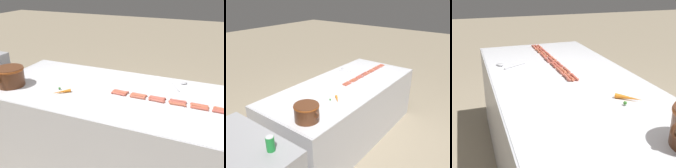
# 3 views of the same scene
# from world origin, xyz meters

# --- Properties ---
(ground_plane) EXTENTS (20.00, 20.00, 0.00)m
(ground_plane) POSITION_xyz_m (0.00, 0.00, 0.00)
(ground_plane) COLOR gray
(griddle_counter) EXTENTS (1.08, 2.49, 0.85)m
(griddle_counter) POSITION_xyz_m (0.00, 0.00, 0.42)
(griddle_counter) COLOR #BCBCC1
(griddle_counter) RESTS_ON ground_plane
(hot_dog_1) EXTENTS (0.03, 0.14, 0.02)m
(hot_dog_1) POSITION_xyz_m (-0.06, -0.88, 0.86)
(hot_dog_1) COLOR #B85144
(hot_dog_1) RESTS_ON griddle_counter
(hot_dog_2) EXTENTS (0.02, 0.14, 0.02)m
(hot_dog_2) POSITION_xyz_m (-0.06, -0.72, 0.86)
(hot_dog_2) COLOR #B9523F
(hot_dog_2) RESTS_ON griddle_counter
(hot_dog_3) EXTENTS (0.03, 0.14, 0.02)m
(hot_dog_3) POSITION_xyz_m (-0.05, -0.54, 0.86)
(hot_dog_3) COLOR #B6583F
(hot_dog_3) RESTS_ON griddle_counter
(hot_dog_4) EXTENTS (0.03, 0.14, 0.02)m
(hot_dog_4) POSITION_xyz_m (-0.06, -0.37, 0.86)
(hot_dog_4) COLOR #B35545
(hot_dog_4) RESTS_ON griddle_counter
(hot_dog_5) EXTENTS (0.02, 0.14, 0.02)m
(hot_dog_5) POSITION_xyz_m (-0.06, -0.20, 0.86)
(hot_dog_5) COLOR #B25742
(hot_dog_5) RESTS_ON griddle_counter
(hot_dog_6) EXTENTS (0.03, 0.14, 0.02)m
(hot_dog_6) POSITION_xyz_m (-0.06, -0.02, 0.86)
(hot_dog_6) COLOR #BB5341
(hot_dog_6) RESTS_ON griddle_counter
(hot_dog_8) EXTENTS (0.03, 0.14, 0.02)m
(hot_dog_8) POSITION_xyz_m (-0.03, -0.88, 0.86)
(hot_dog_8) COLOR #B2543F
(hot_dog_8) RESTS_ON griddle_counter
(hot_dog_9) EXTENTS (0.03, 0.14, 0.02)m
(hot_dog_9) POSITION_xyz_m (-0.02, -0.72, 0.86)
(hot_dog_9) COLOR #B65C40
(hot_dog_9) RESTS_ON griddle_counter
(hot_dog_10) EXTENTS (0.02, 0.14, 0.02)m
(hot_dog_10) POSITION_xyz_m (-0.03, -0.53, 0.86)
(hot_dog_10) COLOR #B45343
(hot_dog_10) RESTS_ON griddle_counter
(hot_dog_11) EXTENTS (0.03, 0.14, 0.02)m
(hot_dog_11) POSITION_xyz_m (-0.02, -0.36, 0.86)
(hot_dog_11) COLOR #BC5242
(hot_dog_11) RESTS_ON griddle_counter
(hot_dog_12) EXTENTS (0.03, 0.14, 0.02)m
(hot_dog_12) POSITION_xyz_m (-0.03, -0.19, 0.86)
(hot_dog_12) COLOR #B95B3D
(hot_dog_12) RESTS_ON griddle_counter
(hot_dog_13) EXTENTS (0.03, 0.14, 0.02)m
(hot_dog_13) POSITION_xyz_m (-0.03, -0.02, 0.86)
(hot_dog_13) COLOR #BA583D
(hot_dog_13) RESTS_ON griddle_counter
(hot_dog_15) EXTENTS (0.03, 0.14, 0.02)m
(hot_dog_15) POSITION_xyz_m (0.00, -0.89, 0.86)
(hot_dog_15) COLOR #B85D41
(hot_dog_15) RESTS_ON griddle_counter
(hot_dog_16) EXTENTS (0.02, 0.14, 0.02)m
(hot_dog_16) POSITION_xyz_m (0.00, -0.71, 0.86)
(hot_dog_16) COLOR #BB513D
(hot_dog_16) RESTS_ON griddle_counter
(hot_dog_17) EXTENTS (0.03, 0.14, 0.02)m
(hot_dog_17) POSITION_xyz_m (0.01, -0.54, 0.86)
(hot_dog_17) COLOR #B55446
(hot_dog_17) RESTS_ON griddle_counter
(hot_dog_18) EXTENTS (0.02, 0.14, 0.02)m
(hot_dog_18) POSITION_xyz_m (0.00, -0.36, 0.86)
(hot_dog_18) COLOR #B55141
(hot_dog_18) RESTS_ON griddle_counter
(hot_dog_19) EXTENTS (0.02, 0.14, 0.02)m
(hot_dog_19) POSITION_xyz_m (0.00, -0.20, 0.86)
(hot_dog_19) COLOR #BD5C47
(hot_dog_19) RESTS_ON griddle_counter
(hot_dog_20) EXTENTS (0.03, 0.14, 0.02)m
(hot_dog_20) POSITION_xyz_m (0.00, -0.03, 0.86)
(hot_dog_20) COLOR #B45846
(hot_dog_20) RESTS_ON griddle_counter
(bean_pot) EXTENTS (0.34, 0.27, 0.18)m
(bean_pot) POSITION_xyz_m (-0.26, 1.02, 0.95)
(bean_pot) COLOR #562D19
(bean_pot) RESTS_ON griddle_counter
(serving_spoon) EXTENTS (0.25, 0.17, 0.02)m
(serving_spoon) POSITION_xyz_m (0.39, -0.50, 0.85)
(serving_spoon) COLOR #B7B7BC
(serving_spoon) RESTS_ON griddle_counter
(carrot) EXTENTS (0.14, 0.14, 0.03)m
(carrot) POSITION_xyz_m (-0.22, 0.47, 0.86)
(carrot) COLOR orange
(carrot) RESTS_ON griddle_counter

